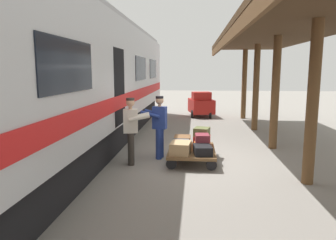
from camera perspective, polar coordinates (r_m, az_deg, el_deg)
The scene contains 15 objects.
ground_plane at distance 8.57m, azimuth 5.32°, elevation -7.23°, with size 60.00×60.00×0.00m, color gray.
platform_canopy at distance 8.61m, azimuth 21.37°, elevation 14.19°, with size 3.20×16.25×3.56m.
train_car at distance 8.95m, azimuth -18.15°, elevation 6.44°, with size 3.02×19.08×4.00m.
luggage_cart at distance 8.37m, azimuth 4.29°, elevation -5.60°, with size 1.23×1.75×0.33m.
suitcase_tan_vintage at distance 7.86m, azimuth 2.28°, elevation -5.06°, with size 0.47×0.62×0.29m, color tan.
suitcase_black_hardshell at distance 7.87m, azimuth 6.25°, elevation -5.37°, with size 0.42×0.58×0.22m, color black.
suitcase_brown_leather at distance 8.81m, azimuth 2.58°, elevation -3.71°, with size 0.44×0.54×0.24m, color brown.
suitcase_orange_carryall at distance 8.34m, azimuth 6.17°, elevation -4.71°, with size 0.41×0.45×0.17m, color #CC6B23.
suitcase_slate_roller at distance 8.34m, azimuth 2.44°, elevation -4.46°, with size 0.43×0.59×0.23m, color #4C515B.
suitcase_red_plastic at distance 8.80m, azimuth 6.11°, elevation -3.68°, with size 0.43×0.49×0.27m, color #AD231E.
suitcase_burgundy_valise at distance 8.29m, azimuth 6.16°, elevation -3.36°, with size 0.35×0.44×0.23m, color maroon.
suitcase_olive_duffel at distance 8.75m, azimuth 6.11°, elevation -2.11°, with size 0.39×0.43×0.22m, color brown.
porter_in_overalls at distance 8.56m, azimuth -1.64°, elevation -0.87°, with size 0.71×0.51×1.70m.
porter_by_door at distance 8.05m, azimuth -6.58°, elevation -1.54°, with size 0.71×0.51×1.70m.
baggage_tug at distance 16.52m, azimuth 5.99°, elevation 2.77°, with size 1.42×1.89×1.30m.
Camera 1 is at (0.08, 8.24, 2.38)m, focal length 33.84 mm.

